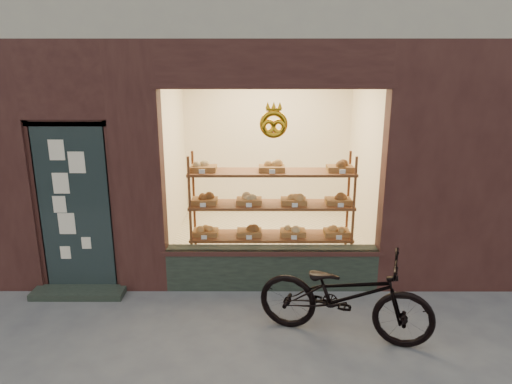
{
  "coord_description": "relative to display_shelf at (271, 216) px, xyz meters",
  "views": [
    {
      "loc": [
        0.25,
        -3.32,
        2.81
      ],
      "look_at": [
        0.24,
        2.0,
        1.33
      ],
      "focal_mm": 32.0,
      "sensor_mm": 36.0,
      "label": 1
    }
  ],
  "objects": [
    {
      "name": "bicycle",
      "position": [
        0.73,
        -1.54,
        -0.36
      ],
      "size": [
        1.94,
        1.17,
        0.97
      ],
      "primitive_type": "imported",
      "rotation": [
        0.0,
        0.0,
        1.26
      ],
      "color": "black",
      "rests_on": "ground"
    },
    {
      "name": "display_shelf",
      "position": [
        0.0,
        0.0,
        0.0
      ],
      "size": [
        2.2,
        0.45,
        1.7
      ],
      "color": "brown",
      "rests_on": "ground"
    }
  ]
}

